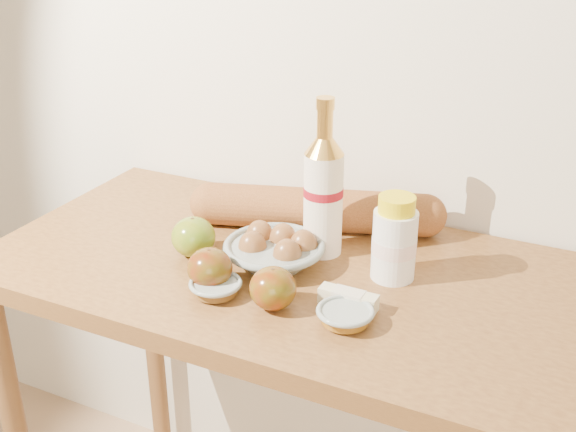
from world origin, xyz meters
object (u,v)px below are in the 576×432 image
object	(u,v)px
cream_bottle	(394,241)
egg_bowl	(275,250)
bourbon_bottle	(323,192)
table	(295,322)
baguette	(316,209)

from	to	relation	value
cream_bottle	egg_bowl	bearing A→B (deg)	-151.56
egg_bowl	cream_bottle	bearing A→B (deg)	12.08
bourbon_bottle	cream_bottle	size ratio (longest dim) A/B	1.93
table	bourbon_bottle	xyz separation A→B (m)	(0.02, 0.08, 0.25)
table	egg_bowl	world-z (taller)	egg_bowl
cream_bottle	baguette	size ratio (longest dim) A/B	0.30
egg_bowl	bourbon_bottle	bearing A→B (deg)	53.16
bourbon_bottle	baguette	world-z (taller)	bourbon_bottle
table	cream_bottle	xyz separation A→B (m)	(0.18, 0.05, 0.20)
baguette	table	bearing A→B (deg)	-97.26
cream_bottle	egg_bowl	xyz separation A→B (m)	(-0.22, -0.05, -0.05)
table	bourbon_bottle	bearing A→B (deg)	75.14
baguette	egg_bowl	bearing A→B (deg)	-110.75
cream_bottle	egg_bowl	world-z (taller)	cream_bottle
egg_bowl	baguette	distance (m)	0.17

